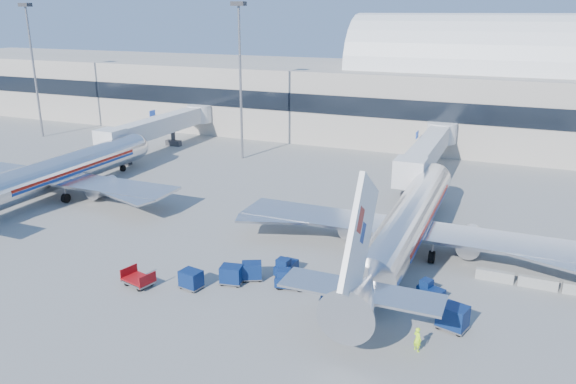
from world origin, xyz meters
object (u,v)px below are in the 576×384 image
at_px(cart_open_red, 139,280).
at_px(mast_far_west, 31,51).
at_px(jetbridge_near, 429,148).
at_px(tug_right, 430,290).
at_px(jetbridge_mid, 164,125).
at_px(ramp_worker, 417,339).
at_px(mast_west, 240,59).
at_px(barrier_near, 495,276).
at_px(tug_lead, 289,280).
at_px(cart_train_a, 252,271).
at_px(cart_solo_far, 453,317).
at_px(airliner_main, 406,224).
at_px(tug_left, 286,266).
at_px(barrier_mid, 538,283).
at_px(cart_train_b, 231,274).
at_px(cart_solo_near, 336,305).
at_px(airliner_mid, 53,174).
at_px(cart_train_c, 191,279).

bearing_deg(cart_open_red, mast_far_west, 155.91).
xyz_separation_m(jetbridge_near, tug_right, (5.94, -33.71, -3.31)).
xyz_separation_m(jetbridge_mid, ramp_worker, (48.37, -41.46, -3.07)).
bearing_deg(mast_west, barrier_near, -36.38).
xyz_separation_m(tug_lead, cart_train_a, (-3.43, 0.14, 0.08)).
relative_size(mast_far_west, cart_train_a, 10.74).
xyz_separation_m(tug_right, cart_solo_far, (2.22, -4.14, 0.35)).
bearing_deg(airliner_main, jetbridge_near, 95.22).
xyz_separation_m(tug_left, cart_solo_far, (14.20, -3.42, 0.26)).
bearing_deg(mast_far_west, jetbridge_near, 0.68).
bearing_deg(mast_west, jetbridge_near, 1.68).
bearing_deg(barrier_mid, tug_lead, -157.10).
bearing_deg(tug_lead, mast_west, 111.33).
bearing_deg(tug_left, cart_train_b, 140.39).
height_order(tug_left, cart_train_b, cart_train_b).
distance_m(tug_lead, cart_solo_near, 5.58).
bearing_deg(mast_far_west, mast_west, 0.00).
distance_m(mast_west, barrier_near, 49.33).
height_order(airliner_mid, cart_solo_far, airliner_mid).
height_order(cart_solo_far, cart_open_red, cart_solo_far).
bearing_deg(ramp_worker, tug_left, 7.43).
bearing_deg(mast_west, airliner_mid, -115.21).
bearing_deg(ramp_worker, jetbridge_near, -44.31).
xyz_separation_m(jetbridge_near, jetbridge_mid, (-42.00, 0.00, 0.00)).
relative_size(jetbridge_near, cart_open_red, 9.77).
relative_size(tug_lead, cart_solo_far, 1.09).
bearing_deg(airliner_mid, airliner_main, 0.00).
relative_size(mast_far_west, barrier_near, 7.53).
relative_size(tug_right, cart_solo_far, 0.95).
relative_size(tug_right, cart_train_c, 1.18).
height_order(cart_train_a, cart_solo_far, cart_solo_far).
relative_size(jetbridge_near, jetbridge_mid, 1.00).
bearing_deg(jetbridge_near, mast_far_west, -179.32).
bearing_deg(cart_solo_near, mast_far_west, 164.83).
xyz_separation_m(airliner_mid, cart_solo_far, (47.75, -11.55, -1.96)).
bearing_deg(cart_solo_far, cart_train_c, -158.59).
bearing_deg(mast_far_west, airliner_mid, -42.32).
relative_size(airliner_main, tug_lead, 14.23).
height_order(tug_right, cart_solo_far, cart_solo_far).
relative_size(jetbridge_near, tug_right, 11.97).
bearing_deg(ramp_worker, mast_far_west, 8.17).
bearing_deg(cart_train_c, jetbridge_near, 82.93).
bearing_deg(airliner_main, mast_west, 139.64).
distance_m(mast_far_west, tug_lead, 73.66).
distance_m(cart_train_b, ramp_worker, 16.19).
bearing_deg(tug_lead, jetbridge_near, 71.38).
distance_m(barrier_near, cart_solo_near, 14.81).
distance_m(mast_far_west, cart_train_b, 70.36).
height_order(cart_train_a, cart_open_red, cart_train_a).
bearing_deg(cart_solo_near, ramp_worker, -3.66).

